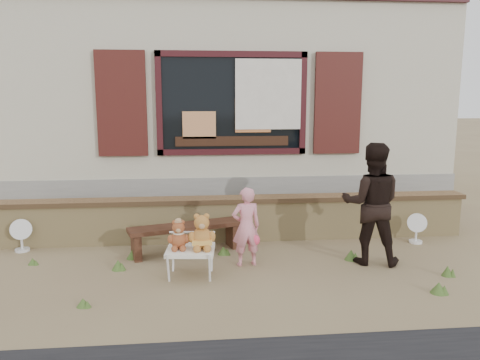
{
  "coord_description": "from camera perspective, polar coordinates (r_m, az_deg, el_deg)",
  "views": [
    {
      "loc": [
        -0.64,
        -5.89,
        2.16
      ],
      "look_at": [
        0.0,
        0.6,
        1.0
      ],
      "focal_mm": 35.0,
      "sensor_mm": 36.0,
      "label": 1
    }
  ],
  "objects": [
    {
      "name": "ground",
      "position": [
        6.3,
        0.54,
        -9.95
      ],
      "size": [
        80.0,
        80.0,
        0.0
      ],
      "primitive_type": "plane",
      "color": "brown",
      "rests_on": "ground"
    },
    {
      "name": "shopfront",
      "position": [
        10.4,
        -2.12,
        9.2
      ],
      "size": [
        8.04,
        5.13,
        4.0
      ],
      "color": "#ABA38A",
      "rests_on": "ground"
    },
    {
      "name": "brick_wall",
      "position": [
        7.15,
        -0.31,
        -4.64
      ],
      "size": [
        7.1,
        0.36,
        0.67
      ],
      "color": "tan",
      "rests_on": "ground"
    },
    {
      "name": "bench",
      "position": [
        6.61,
        -6.59,
        -6.33
      ],
      "size": [
        1.62,
        0.79,
        0.41
      ],
      "rotation": [
        0.0,
        0.0,
        0.3
      ],
      "color": "#361D12",
      "rests_on": "ground"
    },
    {
      "name": "folding_chair",
      "position": [
        5.76,
        -6.05,
        -8.6
      ],
      "size": [
        0.62,
        0.56,
        0.35
      ],
      "rotation": [
        0.0,
        0.0,
        -0.09
      ],
      "color": "white",
      "rests_on": "ground"
    },
    {
      "name": "teddy_bear_left",
      "position": [
        5.71,
        -7.5,
        -6.55
      ],
      "size": [
        0.28,
        0.25,
        0.36
      ],
      "primitive_type": null,
      "rotation": [
        0.0,
        0.0,
        -0.09
      ],
      "color": "brown",
      "rests_on": "folding_chair"
    },
    {
      "name": "teddy_bear_right",
      "position": [
        5.67,
        -4.68,
        -6.18
      ],
      "size": [
        0.35,
        0.31,
        0.44
      ],
      "primitive_type": null,
      "rotation": [
        0.0,
        0.0,
        -0.09
      ],
      "color": "#9D652B",
      "rests_on": "folding_chair"
    },
    {
      "name": "child",
      "position": [
        6.04,
        0.76,
        -5.71
      ],
      "size": [
        0.41,
        0.3,
        1.03
      ],
      "primitive_type": "imported",
      "rotation": [
        0.0,
        0.0,
        3.3
      ],
      "color": "pink",
      "rests_on": "ground"
    },
    {
      "name": "adult",
      "position": [
        6.31,
        15.73,
        -2.78
      ],
      "size": [
        0.91,
        0.8,
        1.59
      ],
      "primitive_type": "imported",
      "rotation": [
        0.0,
        0.0,
        2.85
      ],
      "color": "black",
      "rests_on": "ground"
    },
    {
      "name": "fan_left",
      "position": [
        7.33,
        -25.12,
        -6.09
      ],
      "size": [
        0.3,
        0.2,
        0.47
      ],
      "rotation": [
        0.0,
        0.0,
        0.42
      ],
      "color": "silver",
      "rests_on": "ground"
    },
    {
      "name": "fan_right",
      "position": [
        7.5,
        20.71,
        -5.48
      ],
      "size": [
        0.3,
        0.19,
        0.46
      ],
      "rotation": [
        0.0,
        0.0,
        -0.36
      ],
      "color": "white",
      "rests_on": "ground"
    },
    {
      "name": "grass_tufts",
      "position": [
        6.0,
        2.03,
        -10.39
      ],
      "size": [
        5.31,
        1.71,
        0.14
      ],
      "color": "#405D25",
      "rests_on": "ground"
    }
  ]
}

